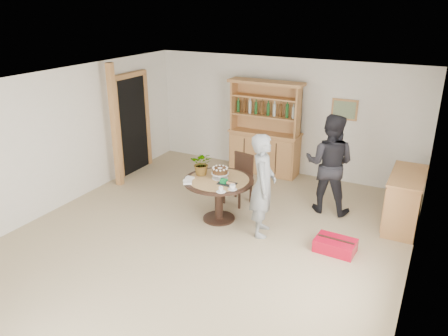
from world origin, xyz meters
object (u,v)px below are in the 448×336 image
dining_table (219,188)px  adult_person (329,164)px  teen_boy (263,185)px  red_suitcase (335,245)px  hutch (265,142)px  dining_chair (240,175)px  sideboard (405,200)px

dining_table → adult_person: adult_person is taller
adult_person → teen_boy: bearing=59.2°
adult_person → dining_table: bearing=35.6°
adult_person → red_suitcase: size_ratio=2.90×
teen_boy → adult_person: adult_person is taller
dining_table → hutch: bearing=93.8°
red_suitcase → dining_chair: bearing=158.6°
sideboard → dining_chair: bearing=-172.1°
red_suitcase → teen_boy: bearing=-177.4°
dining_chair → sideboard: bearing=19.3°
dining_chair → dining_table: bearing=-79.7°
teen_boy → red_suitcase: size_ratio=2.74×
hutch → sideboard: 3.29m
hutch → dining_chair: size_ratio=2.16×
dining_chair → red_suitcase: (2.06, -0.94, -0.43)m
sideboard → adult_person: 1.37m
sideboard → adult_person: adult_person is taller
teen_boy → adult_person: size_ratio=0.94×
hutch → dining_table: hutch is taller
sideboard → adult_person: bearing=-179.6°
hutch → adult_person: 2.15m
sideboard → dining_table: size_ratio=1.05×
adult_person → red_suitcase: adult_person is taller
dining_table → sideboard: bearing=23.1°
dining_chair → adult_person: adult_person is taller
hutch → sideboard: size_ratio=1.62×
hutch → adult_person: size_ratio=1.13×
hutch → dining_chair: hutch is taller
hutch → teen_boy: hutch is taller
sideboard → dining_table: 3.13m
adult_person → hutch: bearing=-37.9°
dining_table → dining_chair: 0.83m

